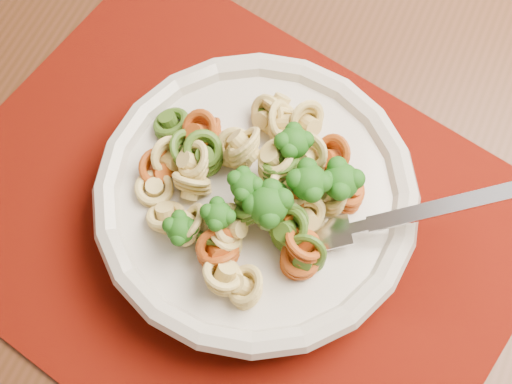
{
  "coord_description": "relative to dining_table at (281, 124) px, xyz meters",
  "views": [
    {
      "loc": [
        -0.47,
        -0.77,
        1.26
      ],
      "look_at": [
        -0.47,
        -0.57,
        0.79
      ],
      "focal_mm": 50.0,
      "sensor_mm": 36.0,
      "label": 1
    }
  ],
  "objects": [
    {
      "name": "placemat",
      "position": [
        -0.04,
        -0.14,
        0.09
      ],
      "size": [
        0.54,
        0.51,
        0.0
      ],
      "primitive_type": "cube",
      "rotation": [
        0.0,
        0.0,
        -0.59
      ],
      "color": "#5F1204",
      "rests_on": "dining_table"
    },
    {
      "name": "dining_table",
      "position": [
        0.0,
        0.0,
        0.0
      ],
      "size": [
        1.8,
        1.51,
        0.75
      ],
      "rotation": [
        0.0,
        0.0,
        -0.4
      ],
      "color": "#4A2514",
      "rests_on": "ground"
    },
    {
      "name": "pasta_bowl",
      "position": [
        -0.02,
        -0.13,
        0.12
      ],
      "size": [
        0.24,
        0.24,
        0.05
      ],
      "color": "beige",
      "rests_on": "placemat"
    },
    {
      "name": "pasta_broccoli_heap",
      "position": [
        -0.02,
        -0.13,
        0.14
      ],
      "size": [
        0.2,
        0.2,
        0.06
      ],
      "primitive_type": null,
      "color": "#E2BF70",
      "rests_on": "pasta_bowl"
    },
    {
      "name": "fork",
      "position": [
        0.03,
        -0.16,
        0.14
      ],
      "size": [
        0.18,
        0.05,
        0.08
      ],
      "primitive_type": null,
      "rotation": [
        0.0,
        -0.35,
        0.16
      ],
      "color": "silver",
      "rests_on": "pasta_bowl"
    }
  ]
}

